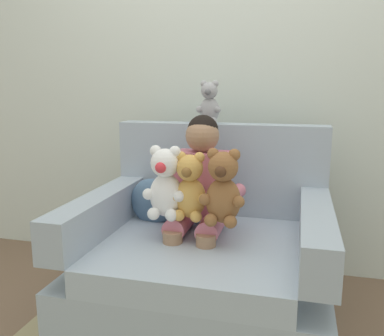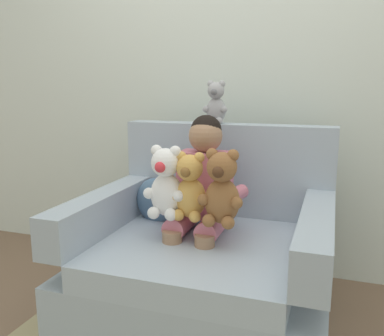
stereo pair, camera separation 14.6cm
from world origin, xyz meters
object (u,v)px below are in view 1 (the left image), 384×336
object	(u,v)px
plush_brown	(223,189)
plush_grey_on_backrest	(209,104)
throw_pillow	(152,202)
plush_white	(165,184)
plush_honey	(190,188)
armchair	(205,264)
seated_child	(199,190)

from	to	relation	value
plush_brown	plush_grey_on_backrest	bearing A→B (deg)	103.46
throw_pillow	plush_white	bearing A→B (deg)	-57.82
plush_white	plush_honey	bearing A→B (deg)	20.50
armchair	seated_child	bearing A→B (deg)	132.59
plush_white	armchair	bearing A→B (deg)	48.08
seated_child	throw_pillow	size ratio (longest dim) A/B	3.17
plush_white	seated_child	bearing A→B (deg)	66.75
plush_white	throw_pillow	bearing A→B (deg)	137.70
seated_child	plush_white	world-z (taller)	seated_child
plush_honey	plush_grey_on_backrest	world-z (taller)	plush_grey_on_backrest
plush_white	plush_grey_on_backrest	size ratio (longest dim) A/B	1.44
plush_grey_on_backrest	throw_pillow	xyz separation A→B (m)	(-0.26, -0.24, -0.52)
plush_white	plush_grey_on_backrest	distance (m)	0.62
armchair	plush_brown	xyz separation A→B (m)	(0.11, -0.13, 0.43)
plush_grey_on_backrest	throw_pillow	size ratio (longest dim) A/B	0.92
plush_honey	plush_white	size ratio (longest dim) A/B	0.93
armchair	plush_white	world-z (taller)	armchair
seated_child	plush_white	size ratio (longest dim) A/B	2.40
seated_child	plush_honey	xyz separation A→B (m)	(-0.01, -0.15, 0.05)
armchair	seated_child	distance (m)	0.37
armchair	seated_child	size ratio (longest dim) A/B	1.43
seated_child	plush_honey	world-z (taller)	seated_child
plush_honey	throw_pillow	xyz separation A→B (m)	(-0.28, 0.25, -0.16)
armchair	plush_honey	distance (m)	0.43
plush_brown	plush_white	bearing A→B (deg)	169.60
plush_honey	armchair	bearing A→B (deg)	49.36
armchair	plush_grey_on_backrest	bearing A→B (deg)	100.07
plush_grey_on_backrest	throw_pillow	distance (m)	0.63
seated_child	plush_grey_on_backrest	bearing A→B (deg)	93.70
seated_child	plush_brown	distance (m)	0.24
armchair	throw_pillow	xyz separation A→B (m)	(-0.33, 0.15, 0.26)
throw_pillow	plush_grey_on_backrest	bearing A→B (deg)	42.08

